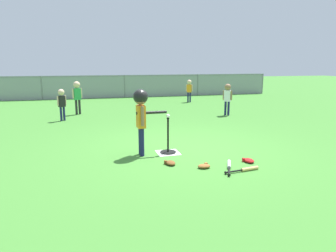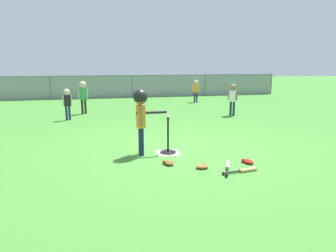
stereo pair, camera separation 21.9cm
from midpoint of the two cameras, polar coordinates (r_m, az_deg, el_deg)
name	(u,v)px [view 1 (the left image)]	position (r m, az deg, el deg)	size (l,w,h in m)	color
ground_plane	(183,148)	(6.51, 1.77, -4.16)	(60.00, 60.00, 0.00)	#3D7A2D
home_plate	(168,153)	(6.19, -1.02, -4.96)	(0.44, 0.44, 0.01)	white
batting_tee	(168,147)	(6.16, -1.02, -3.96)	(0.32, 0.32, 0.72)	black
baseball_on_tee	(168,116)	(6.02, -1.04, 1.88)	(0.07, 0.07, 0.07)	white
batter_child	(141,109)	(5.87, -6.10, 3.22)	(0.65, 0.37, 1.29)	#191E4C
fielder_near_left	(77,93)	(11.13, -17.07, 5.84)	(0.33, 0.23, 1.15)	#262626
fielder_deep_center	(189,88)	(14.02, 3.51, 7.09)	(0.28, 0.20, 1.01)	#191E4C
fielder_near_right	(227,95)	(10.62, 10.41, 5.65)	(0.26, 0.23, 1.08)	#191E4C
fielder_deep_right	(62,101)	(10.04, -19.75, 4.48)	(0.26, 0.20, 0.98)	#191E4C
spare_bat_silver	(229,166)	(5.43, 10.14, -7.27)	(0.36, 0.67, 0.06)	silver
spare_bat_wood	(246,169)	(5.31, 13.21, -7.84)	(0.65, 0.15, 0.06)	#DBB266
glove_by_plate	(249,161)	(5.76, 13.73, -6.25)	(0.18, 0.23, 0.07)	#B21919
glove_near_bats	(170,163)	(5.47, -0.71, -6.88)	(0.20, 0.24, 0.07)	brown
glove_tossed_aside	(204,166)	(5.34, 5.57, -7.42)	(0.22, 0.18, 0.07)	brown
outfield_fence	(125,86)	(16.09, -8.46, 7.45)	(16.06, 0.06, 1.15)	slate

